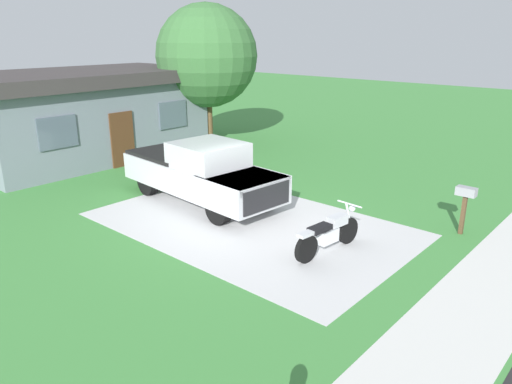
{
  "coord_description": "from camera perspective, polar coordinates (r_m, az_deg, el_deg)",
  "views": [
    {
      "loc": [
        -9.02,
        -8.13,
        4.95
      ],
      "look_at": [
        0.15,
        -0.08,
        0.9
      ],
      "focal_mm": 33.82,
      "sensor_mm": 36.0,
      "label": 1
    }
  ],
  "objects": [
    {
      "name": "neighbor_house",
      "position": [
        21.27,
        -19.52,
        8.77
      ],
      "size": [
        9.6,
        5.6,
        3.5
      ],
      "color": "slate",
      "rests_on": "ground"
    },
    {
      "name": "ground_plane",
      "position": [
        13.11,
        -0.7,
        -3.83
      ],
      "size": [
        80.0,
        80.0,
        0.0
      ],
      "primitive_type": "plane",
      "color": "#3D803A"
    },
    {
      "name": "driveway_pad",
      "position": [
        13.11,
        -0.7,
        -3.81
      ],
      "size": [
        5.36,
        8.45,
        0.01
      ],
      "primitive_type": "cube",
      "color": "#BDBDBD",
      "rests_on": "ground"
    },
    {
      "name": "motorcycle",
      "position": [
        11.45,
        8.6,
        -4.87
      ],
      "size": [
        2.21,
        0.7,
        1.09
      ],
      "color": "black",
      "rests_on": "ground"
    },
    {
      "name": "shade_tree",
      "position": [
        21.98,
        -5.86,
        15.69
      ],
      "size": [
        4.45,
        4.45,
        6.2
      ],
      "color": "brown",
      "rests_on": "ground"
    },
    {
      "name": "sidewalk_strip",
      "position": [
        10.5,
        25.01,
        -11.63
      ],
      "size": [
        36.0,
        1.8,
        0.01
      ],
      "primitive_type": "cube",
      "color": "silver",
      "rests_on": "ground"
    },
    {
      "name": "pickup_truck",
      "position": [
        14.73,
        -6.66,
        2.48
      ],
      "size": [
        2.43,
        5.76,
        1.9
      ],
      "color": "black",
      "rests_on": "ground"
    },
    {
      "name": "mailbox",
      "position": [
        13.27,
        23.53,
        -0.64
      ],
      "size": [
        0.26,
        0.48,
        1.26
      ],
      "color": "#4C3823",
      "rests_on": "ground"
    }
  ]
}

